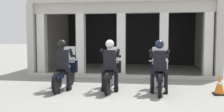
# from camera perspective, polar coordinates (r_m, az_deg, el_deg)

# --- Properties ---
(ground_plane) EXTENTS (80.00, 80.00, 0.00)m
(ground_plane) POSITION_cam_1_polar(r_m,az_deg,el_deg) (11.51, 2.08, -4.13)
(ground_plane) COLOR gray
(station_building) EXTENTS (8.16, 5.32, 3.25)m
(station_building) POSITION_cam_1_polar(r_m,az_deg,el_deg) (13.81, 3.20, 5.73)
(station_building) COLOR black
(station_building) RESTS_ON ground
(kerb_strip) EXTENTS (7.66, 0.24, 0.12)m
(kerb_strip) POSITION_cam_1_polar(r_m,az_deg,el_deg) (10.83, 1.73, -4.35)
(kerb_strip) COLOR #B7B5AD
(kerb_strip) RESTS_ON ground
(motorcycle_left) EXTENTS (0.62, 2.04, 1.35)m
(motorcycle_left) POSITION_cam_1_polar(r_m,az_deg,el_deg) (8.66, -10.01, -3.66)
(motorcycle_left) COLOR black
(motorcycle_left) RESTS_ON ground
(police_officer_left) EXTENTS (0.63, 0.61, 1.58)m
(police_officer_left) POSITION_cam_1_polar(r_m,az_deg,el_deg) (8.35, -10.66, -0.95)
(police_officer_left) COLOR black
(police_officer_left) RESTS_ON ground
(motorcycle_center) EXTENTS (0.62, 2.04, 1.35)m
(motorcycle_center) POSITION_cam_1_polar(r_m,az_deg,el_deg) (8.39, -0.15, -3.86)
(motorcycle_center) COLOR black
(motorcycle_center) RESTS_ON ground
(police_officer_center) EXTENTS (0.63, 0.61, 1.58)m
(police_officer_center) POSITION_cam_1_polar(r_m,az_deg,el_deg) (8.06, -0.46, -1.06)
(police_officer_center) COLOR black
(police_officer_center) RESTS_ON ground
(motorcycle_right) EXTENTS (0.62, 2.04, 1.35)m
(motorcycle_right) POSITION_cam_1_polar(r_m,az_deg,el_deg) (8.24, 10.08, -4.08)
(motorcycle_right) COLOR black
(motorcycle_right) RESTS_ON ground
(police_officer_right) EXTENTS (0.63, 0.61, 1.58)m
(police_officer_right) POSITION_cam_1_polar(r_m,az_deg,el_deg) (7.90, 10.19, -1.23)
(police_officer_right) COLOR black
(police_officer_right) RESTS_ON ground
(traffic_cone_flank) EXTENTS (0.34, 0.34, 0.59)m
(traffic_cone_flank) POSITION_cam_1_polar(r_m,az_deg,el_deg) (8.28, 22.20, -5.78)
(traffic_cone_flank) COLOR black
(traffic_cone_flank) RESTS_ON ground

